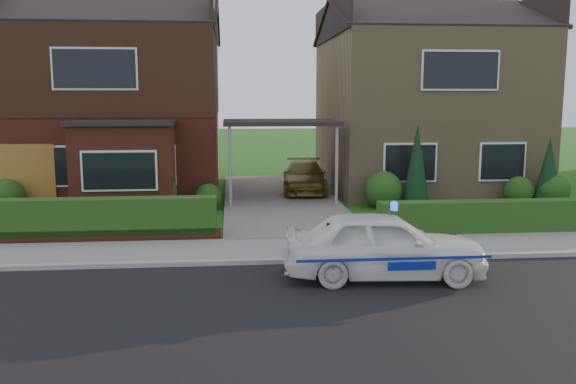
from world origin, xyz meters
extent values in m
plane|color=#1A4F15|center=(0.00, 0.00, 0.00)|extent=(120.00, 120.00, 0.00)
cube|color=black|center=(0.00, 0.00, 0.00)|extent=(60.00, 6.00, 0.02)
cube|color=#9E9993|center=(0.00, 3.05, 0.06)|extent=(60.00, 0.16, 0.12)
cube|color=slate|center=(0.00, 4.10, 0.05)|extent=(60.00, 2.00, 0.10)
cube|color=#666059|center=(0.00, 11.00, 0.06)|extent=(3.80, 12.00, 0.12)
cube|color=brown|center=(-5.80, 14.00, 2.90)|extent=(7.20, 8.00, 5.80)
cube|color=white|center=(-7.38, 9.98, 1.40)|extent=(1.80, 0.08, 1.30)
cube|color=white|center=(-4.22, 9.98, 1.40)|extent=(1.60, 0.08, 1.30)
cube|color=white|center=(-5.80, 9.98, 4.40)|extent=(2.60, 0.08, 1.30)
cube|color=black|center=(-5.80, 14.00, 4.35)|extent=(7.26, 8.06, 2.90)
cube|color=brown|center=(-4.94, 9.30, 1.35)|extent=(3.00, 1.40, 2.70)
cube|color=black|center=(-4.94, 9.30, 2.77)|extent=(3.20, 1.60, 0.14)
cube|color=#957E5B|center=(5.80, 14.00, 2.90)|extent=(7.20, 8.00, 5.80)
cube|color=white|center=(4.22, 9.98, 1.40)|extent=(1.80, 0.08, 1.30)
cube|color=white|center=(7.38, 9.98, 1.40)|extent=(1.60, 0.08, 1.30)
cube|color=white|center=(5.80, 9.98, 4.40)|extent=(2.60, 0.08, 1.30)
cube|color=black|center=(0.00, 11.00, 2.70)|extent=(3.80, 3.00, 0.14)
cylinder|color=gray|center=(-1.70, 9.60, 1.35)|extent=(0.10, 0.10, 2.70)
cylinder|color=gray|center=(1.70, 9.60, 1.35)|extent=(0.10, 0.10, 2.70)
cube|color=brown|center=(-8.25, 9.96, 1.05)|extent=(2.20, 0.10, 2.10)
cube|color=brown|center=(-5.80, 5.30, 0.18)|extent=(7.70, 0.25, 0.36)
cube|color=#133E14|center=(-5.80, 5.45, 0.00)|extent=(7.50, 0.55, 0.90)
cube|color=#133E14|center=(5.80, 5.35, 0.00)|extent=(7.50, 0.55, 0.80)
sphere|color=#133E14|center=(-8.50, 9.50, 0.54)|extent=(1.08, 1.08, 1.08)
sphere|color=#133E14|center=(-4.00, 9.30, 0.66)|extent=(1.32, 1.32, 1.32)
sphere|color=#133E14|center=(-2.40, 9.60, 0.42)|extent=(0.84, 0.84, 0.84)
sphere|color=#133E14|center=(3.20, 9.40, 0.60)|extent=(1.20, 1.20, 1.20)
sphere|color=#133E14|center=(7.80, 9.50, 0.48)|extent=(0.96, 0.96, 0.96)
sphere|color=#133E14|center=(8.80, 9.20, 0.54)|extent=(1.08, 1.08, 1.08)
cone|color=black|center=(4.20, 9.20, 1.30)|extent=(0.90, 0.90, 2.60)
cone|color=black|center=(8.60, 9.20, 1.10)|extent=(0.90, 0.90, 2.20)
imported|color=white|center=(1.28, 1.82, 0.67)|extent=(1.87, 4.02, 1.33)
sphere|color=#193FF2|center=(1.48, 1.82, 1.41)|extent=(0.17, 0.17, 0.17)
cube|color=navy|center=(1.28, 1.03, 0.61)|extent=(3.60, 0.02, 0.05)
cube|color=navy|center=(1.28, 2.61, 0.61)|extent=(3.60, 0.01, 0.05)
ellipsoid|color=black|center=(0.19, 1.72, 0.94)|extent=(0.22, 0.17, 0.21)
sphere|color=white|center=(0.20, 1.66, 0.93)|extent=(0.11, 0.11, 0.11)
sphere|color=black|center=(0.21, 1.70, 1.08)|extent=(0.13, 0.13, 0.13)
cone|color=black|center=(0.16, 1.71, 1.14)|extent=(0.04, 0.04, 0.05)
cone|color=black|center=(0.25, 1.71, 1.14)|extent=(0.04, 0.04, 0.05)
imported|color=brown|center=(1.00, 12.38, 0.67)|extent=(1.89, 3.90, 1.10)
imported|color=gray|center=(-6.32, 9.00, 0.36)|extent=(0.51, 0.49, 0.72)
imported|color=gray|center=(-2.50, 6.00, 0.34)|extent=(0.49, 0.49, 0.67)
camera|label=1|loc=(-1.68, -9.55, 3.54)|focal=38.00mm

